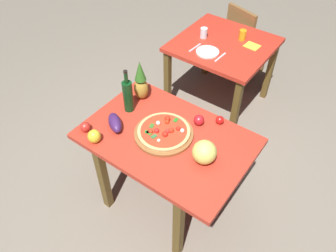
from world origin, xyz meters
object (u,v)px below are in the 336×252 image
eggplant (115,123)px  dinner_plate (207,52)px  tomato_near_board (199,120)px  drinking_glass_water (204,33)px  napkin_folded (252,46)px  display_table (167,146)px  tomato_beside_pepper (85,127)px  tomato_by_bottle (220,120)px  fork_utensil (195,48)px  pizza_board (164,134)px  pineapple_left (141,82)px  background_table (223,53)px  pizza (164,131)px  bell_pepper (94,136)px  melon (204,152)px  drinking_glass_juice (242,35)px  wine_bottle (128,96)px  dining_chair (244,37)px  knife_utensil (220,57)px

eggplant → dinner_plate: eggplant is taller
eggplant → tomato_near_board: size_ratio=2.53×
drinking_glass_water → napkin_folded: drinking_glass_water is taller
display_table → tomato_near_board: (0.11, 0.24, 0.14)m
tomato_beside_pepper → napkin_folded: tomato_beside_pepper is taller
tomato_by_bottle → dinner_plate: tomato_by_bottle is taller
fork_utensil → napkin_folded: (0.43, 0.35, -0.00)m
pizza_board → pineapple_left: size_ratio=1.23×
dinner_plate → fork_utensil: (-0.14, 0.00, -0.00)m
background_table → eggplant: 1.51m
eggplant → dinner_plate: (0.03, 1.25, -0.04)m
fork_utensil → background_table: bearing=57.8°
pizza → tomato_beside_pepper: (-0.49, -0.30, -0.00)m
dinner_plate → drinking_glass_water: bearing=129.4°
display_table → tomato_near_board: bearing=64.9°
background_table → pineapple_left: 1.16m
bell_pepper → melon: bearing=22.8°
melon → tomato_beside_pepper: 0.88m
pizza → drinking_glass_juice: size_ratio=3.70×
tomato_by_bottle → fork_utensil: bearing=132.7°
drinking_glass_water → dinner_plate: (0.18, -0.22, -0.04)m
melon → tomato_near_board: (-0.21, 0.27, -0.04)m
bell_pepper → tomato_by_bottle: bearing=47.3°
tomato_by_bottle → eggplant: bearing=-140.9°
tomato_beside_pepper → dinner_plate: bearing=82.6°
display_table → tomato_beside_pepper: size_ratio=15.87×
wine_bottle → pineapple_left: wine_bottle is taller
drinking_glass_juice → napkin_folded: drinking_glass_juice is taller
drinking_glass_juice → wine_bottle: bearing=-99.0°
pineapple_left → tomato_beside_pepper: (-0.09, -0.53, -0.12)m
bell_pepper → tomato_beside_pepper: size_ratio=1.36×
display_table → melon: 0.37m
eggplant → tomato_near_board: (0.48, 0.39, -0.01)m
dinner_plate → tomato_beside_pepper: bearing=-97.4°
pizza_board → eggplant: eggplant is taller
pizza_board → napkin_folded: pizza_board is taller
background_table → tomato_beside_pepper: 1.67m
pineapple_left → pizza_board: bearing=-30.4°
dining_chair → tomato_near_board: 1.88m
pizza → melon: (0.35, -0.03, 0.04)m
background_table → drinking_glass_juice: bearing=55.2°
bell_pepper → fork_utensil: bearing=93.4°
tomato_near_board → fork_utensil: (-0.59, 0.87, -0.04)m
pizza_board → knife_utensil: pizza_board is taller
background_table → drinking_glass_water: bearing=-172.9°
drinking_glass_water → napkin_folded: size_ratio=0.72×
background_table → eggplant: size_ratio=4.59×
pizza → tomato_near_board: 0.28m
tomato_beside_pepper → pizza_board: bearing=31.5°
eggplant → tomato_beside_pepper: 0.21m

